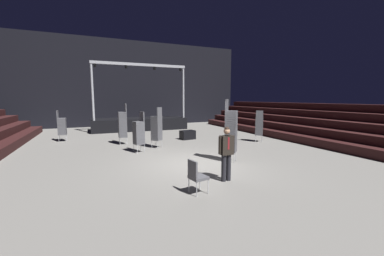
# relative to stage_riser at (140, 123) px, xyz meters

# --- Properties ---
(ground_plane) EXTENTS (22.00, 30.00, 0.10)m
(ground_plane) POSITION_rel_stage_riser_xyz_m (0.00, -11.28, -0.64)
(ground_plane) COLOR slate
(arena_end_wall) EXTENTS (22.00, 0.30, 8.00)m
(arena_end_wall) POSITION_rel_stage_riser_xyz_m (0.00, 3.72, 3.41)
(arena_end_wall) COLOR black
(arena_end_wall) RESTS_ON ground_plane
(bleacher_bank_right) EXTENTS (3.75, 24.00, 2.25)m
(bleacher_bank_right) POSITION_rel_stage_riser_xyz_m (9.12, -10.28, 0.54)
(bleacher_bank_right) COLOR black
(bleacher_bank_right) RESTS_ON ground_plane
(stage_riser) EXTENTS (7.54, 2.52, 5.27)m
(stage_riser) POSITION_rel_stage_riser_xyz_m (0.00, 0.00, 0.00)
(stage_riser) COLOR black
(stage_riser) RESTS_ON ground_plane
(man_with_tie) EXTENTS (0.57, 0.24, 1.72)m
(man_with_tie) POSITION_rel_stage_riser_xyz_m (0.18, -13.48, 0.39)
(man_with_tie) COLOR black
(man_with_tie) RESTS_ON ground_plane
(chair_stack_front_left) EXTENTS (0.46, 0.46, 1.88)m
(chair_stack_front_left) POSITION_rel_stage_riser_xyz_m (-5.34, -3.62, 0.35)
(chair_stack_front_left) COLOR #B2B5BA
(chair_stack_front_left) RESTS_ON ground_plane
(chair_stack_front_right) EXTENTS (0.62, 0.62, 2.14)m
(chair_stack_front_right) POSITION_rel_stage_riser_xyz_m (-0.54, -7.68, 0.48)
(chair_stack_front_right) COLOR #B2B5BA
(chair_stack_front_right) RESTS_ON ground_plane
(chair_stack_mid_left) EXTENTS (0.62, 0.62, 2.56)m
(chair_stack_mid_left) POSITION_rel_stage_riser_xyz_m (1.56, -11.53, 0.69)
(chair_stack_mid_left) COLOR #B2B5BA
(chair_stack_mid_left) RESTS_ON ground_plane
(chair_stack_mid_right) EXTENTS (0.45, 0.45, 2.31)m
(chair_stack_mid_right) POSITION_rel_stage_riser_xyz_m (-2.07, -6.01, 0.56)
(chair_stack_mid_right) COLOR #B2B5BA
(chair_stack_mid_right) RESTS_ON ground_plane
(chair_stack_mid_centre) EXTENTS (0.54, 0.54, 1.96)m
(chair_stack_mid_centre) POSITION_rel_stage_riser_xyz_m (-1.61, -8.40, 0.39)
(chair_stack_mid_centre) COLOR #B2B5BA
(chair_stack_mid_centre) RESTS_ON ground_plane
(chair_stack_rear_left) EXTENTS (0.62, 0.62, 1.88)m
(chair_stack_rear_left) POSITION_rel_stage_riser_xyz_m (5.55, -8.35, 0.35)
(chair_stack_rear_left) COLOR #B2B5BA
(chair_stack_rear_left) RESTS_ON ground_plane
(equipment_road_case) EXTENTS (0.98, 0.72, 0.56)m
(equipment_road_case) POSITION_rel_stage_riser_xyz_m (1.92, -5.90, -0.31)
(equipment_road_case) COLOR black
(equipment_road_case) RESTS_ON ground_plane
(loose_chair_near_man) EXTENTS (0.51, 0.51, 0.95)m
(loose_chair_near_man) POSITION_rel_stage_riser_xyz_m (-1.10, -14.03, -0.06)
(loose_chair_near_man) COLOR #B2B5BA
(loose_chair_near_man) RESTS_ON ground_plane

